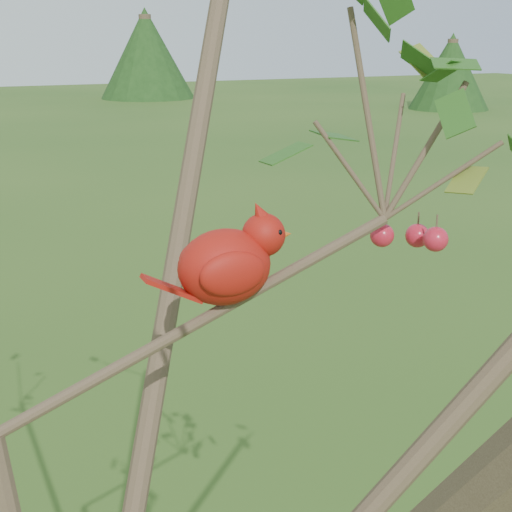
# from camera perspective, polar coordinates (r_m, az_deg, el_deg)

# --- Properties ---
(crabapple_tree) EXTENTS (2.35, 2.05, 2.95)m
(crabapple_tree) POSITION_cam_1_polar(r_m,az_deg,el_deg) (0.88, -15.73, -6.88)
(crabapple_tree) COLOR #423123
(crabapple_tree) RESTS_ON ground
(cardinal) EXTENTS (0.23, 0.12, 0.16)m
(cardinal) POSITION_cam_1_polar(r_m,az_deg,el_deg) (1.03, -2.14, -0.50)
(cardinal) COLOR #AF170F
(cardinal) RESTS_ON ground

